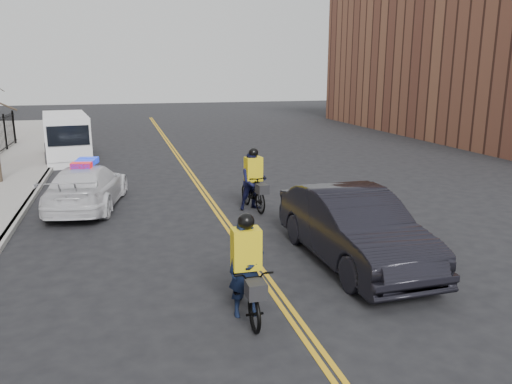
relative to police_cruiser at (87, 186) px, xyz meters
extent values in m
plane|color=black|center=(4.02, -5.63, -0.72)|extent=(120.00, 120.00, 0.00)
cube|color=gold|center=(3.94, 2.37, -0.71)|extent=(0.10, 60.00, 0.01)
cube|color=gold|center=(4.10, 2.37, -0.71)|extent=(0.10, 60.00, 0.01)
cube|color=#989590|center=(-1.98, 2.37, -0.65)|extent=(0.20, 60.00, 0.15)
cube|color=brown|center=(26.02, 12.37, 4.78)|extent=(12.00, 30.00, 11.00)
imported|color=white|center=(0.00, 0.00, -0.01)|extent=(2.81, 5.19, 1.43)
cube|color=#0C26CC|center=(0.00, 0.00, 0.79)|extent=(0.81, 1.39, 0.16)
imported|color=black|center=(6.27, -6.69, 0.14)|extent=(1.99, 5.29, 1.72)
cube|color=white|center=(-1.48, 9.83, 0.43)|extent=(2.68, 5.61, 2.30)
cube|color=white|center=(-1.17, 7.50, 0.23)|extent=(2.04, 1.05, 1.20)
cube|color=black|center=(-1.12, 7.10, 0.83)|extent=(1.80, 0.33, 0.90)
cylinder|color=black|center=(-2.21, 8.12, -0.37)|extent=(0.34, 0.73, 0.70)
cylinder|color=black|center=(-0.33, 8.37, -0.37)|extent=(0.34, 0.73, 0.70)
cylinder|color=black|center=(-2.63, 11.29, -0.37)|extent=(0.34, 0.73, 0.70)
cylinder|color=black|center=(-0.74, 11.54, -0.37)|extent=(0.34, 0.73, 0.70)
imported|color=black|center=(3.22, -8.57, -0.20)|extent=(0.71, 2.00, 1.05)
imported|color=black|center=(3.22, -8.57, 0.18)|extent=(0.66, 0.44, 1.80)
cube|color=yellow|center=(3.22, -8.57, 0.57)|extent=(0.51, 0.35, 0.75)
sphere|color=black|center=(3.22, -8.57, 1.09)|extent=(0.30, 0.30, 0.30)
cube|color=black|center=(3.22, -9.26, 0.09)|extent=(0.33, 0.38, 0.28)
imported|color=black|center=(5.21, -1.62, -0.12)|extent=(0.81, 2.05, 1.20)
imported|color=black|center=(5.21, -1.62, 0.21)|extent=(0.98, 0.81, 1.86)
cube|color=yellow|center=(5.21, -1.62, 0.62)|extent=(0.57, 0.42, 0.78)
sphere|color=black|center=(5.21, -1.62, 1.14)|extent=(0.31, 0.31, 0.31)
cube|color=black|center=(5.30, -2.33, 0.12)|extent=(0.38, 0.42, 0.29)
camera|label=1|loc=(1.18, -16.77, 3.69)|focal=35.00mm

